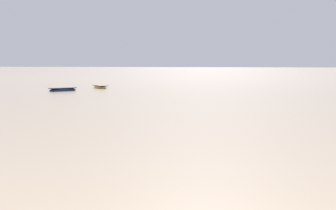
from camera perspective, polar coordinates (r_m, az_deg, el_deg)
The scene contains 2 objects.
rowboat_moored_1 at distance 73.40m, azimuth -11.53°, elevation 1.66°, with size 3.57×4.09×0.64m.
rowboat_moored_3 at distance 80.50m, azimuth -7.49°, elevation 1.97°, with size 3.61×3.92×0.63m.
Camera 1 is at (13.39, -12.54, 4.00)m, focal length 55.26 mm.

